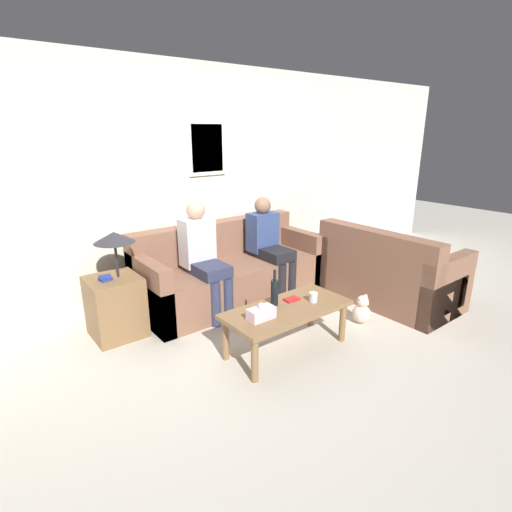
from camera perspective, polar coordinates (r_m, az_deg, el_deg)
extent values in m
plane|color=beige|center=(4.37, 0.04, -8.17)|extent=(16.00, 16.00, 0.00)
cube|color=silver|center=(4.75, -7.11, 10.24)|extent=(9.00, 0.06, 2.60)
cube|color=silver|center=(4.68, -7.03, 15.05)|extent=(0.48, 0.02, 0.60)
cube|color=#B7CCB2|center=(4.68, -6.97, 15.05)|extent=(0.40, 0.01, 0.52)
cube|color=brown|center=(4.61, -3.40, -3.64)|extent=(2.14, 0.84, 0.46)
cube|color=brown|center=(4.72, -5.69, 2.46)|extent=(2.14, 0.20, 0.42)
cube|color=brown|center=(4.13, -14.94, -5.15)|extent=(0.14, 0.84, 0.69)
cube|color=brown|center=(5.17, 5.72, 0.04)|extent=(0.14, 0.84, 0.69)
cube|color=brown|center=(4.86, 18.52, -3.41)|extent=(0.84, 1.48, 0.46)
cube|color=brown|center=(4.47, 16.78, 0.90)|extent=(0.20, 1.48, 0.42)
cube|color=brown|center=(4.52, 25.67, -4.32)|extent=(0.84, 0.14, 0.69)
cube|color=brown|center=(5.19, 12.56, -0.22)|extent=(0.84, 0.14, 0.69)
cube|color=olive|center=(3.54, 4.45, -7.61)|extent=(1.16, 0.53, 0.04)
cylinder|color=olive|center=(3.21, -0.19, -14.67)|extent=(0.06, 0.06, 0.38)
cylinder|color=olive|center=(3.85, 12.26, -9.26)|extent=(0.06, 0.06, 0.38)
cylinder|color=olive|center=(3.50, -4.38, -11.80)|extent=(0.06, 0.06, 0.38)
cylinder|color=olive|center=(4.09, 7.87, -7.32)|extent=(0.06, 0.06, 0.38)
cube|color=olive|center=(4.05, -19.41, -6.86)|extent=(0.46, 0.46, 0.59)
cylinder|color=#262628|center=(3.90, -19.31, -0.37)|extent=(0.02, 0.02, 0.35)
cone|color=#2D2D33|center=(3.85, -19.62, 2.54)|extent=(0.37, 0.37, 0.10)
cube|color=navy|center=(3.90, -20.72, -3.09)|extent=(0.11, 0.11, 0.02)
cube|color=navy|center=(3.89, -20.75, -2.78)|extent=(0.11, 0.09, 0.02)
cylinder|color=black|center=(3.53, 2.66, -5.25)|extent=(0.07, 0.07, 0.23)
cylinder|color=black|center=(3.47, 2.69, -2.74)|extent=(0.03, 0.03, 0.10)
cylinder|color=silver|center=(3.65, 8.19, -5.86)|extent=(0.08, 0.08, 0.09)
cube|color=red|center=(3.67, 5.12, -6.17)|extent=(0.15, 0.09, 0.02)
cube|color=silver|center=(3.30, 0.74, -8.21)|extent=(0.23, 0.12, 0.10)
sphere|color=white|center=(3.27, 0.74, -7.11)|extent=(0.05, 0.05, 0.05)
cube|color=#2D334C|center=(4.15, -6.71, -2.03)|extent=(0.31, 0.45, 0.14)
cylinder|color=#2D334C|center=(4.04, -5.83, -6.86)|extent=(0.11, 0.11, 0.46)
cylinder|color=#2D334C|center=(4.12, -4.02, -6.34)|extent=(0.11, 0.11, 0.46)
cube|color=silver|center=(4.26, -8.41, 1.99)|extent=(0.34, 0.22, 0.51)
sphere|color=tan|center=(4.18, -8.61, 6.48)|extent=(0.19, 0.19, 0.19)
cube|color=black|center=(4.64, 2.62, 0.22)|extent=(0.31, 0.44, 0.14)
cylinder|color=black|center=(4.53, 3.64, -4.02)|extent=(0.11, 0.11, 0.46)
cylinder|color=black|center=(4.63, 5.06, -3.58)|extent=(0.11, 0.11, 0.46)
cube|color=#33477A|center=(4.74, 0.94, 3.47)|extent=(0.34, 0.22, 0.46)
sphere|color=#8C664C|center=(4.67, 0.96, 7.22)|extent=(0.19, 0.19, 0.19)
sphere|color=beige|center=(4.28, 14.83, -7.98)|extent=(0.19, 0.19, 0.19)
sphere|color=beige|center=(4.22, 14.98, -6.28)|extent=(0.12, 0.12, 0.12)
sphere|color=beige|center=(4.17, 14.66, -5.89)|extent=(0.04, 0.04, 0.04)
sphere|color=beige|center=(4.24, 15.39, -5.58)|extent=(0.04, 0.04, 0.04)
sphere|color=#FFEAD1|center=(4.20, 15.51, -6.56)|extent=(0.05, 0.05, 0.05)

